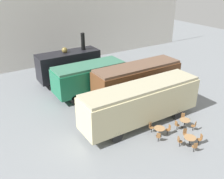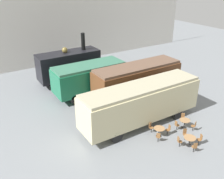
{
  "view_description": "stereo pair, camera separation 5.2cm",
  "coord_description": "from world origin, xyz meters",
  "px_view_note": "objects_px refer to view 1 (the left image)",
  "views": [
    {
      "loc": [
        -11.69,
        -17.21,
        11.74
      ],
      "look_at": [
        -0.23,
        1.0,
        1.6
      ],
      "focal_mm": 40.0,
      "sensor_mm": 36.0,
      "label": 1
    },
    {
      "loc": [
        -11.65,
        -17.24,
        11.74
      ],
      "look_at": [
        -0.23,
        1.0,
        1.6
      ],
      "focal_mm": 40.0,
      "sensor_mm": 36.0,
      "label": 2
    }
  ],
  "objects_px": {
    "passenger_coach_wooden": "(137,78)",
    "cafe_table_near": "(185,122)",
    "cafe_table_far": "(190,139)",
    "streamlined_locomotive": "(94,76)",
    "visitor_person": "(136,101)",
    "steam_locomotive": "(69,65)",
    "cafe_table_mid": "(159,130)",
    "passenger_coach_vintage": "(141,101)",
    "cafe_chair_0": "(183,117)"
  },
  "relations": [
    {
      "from": "passenger_coach_wooden",
      "to": "cafe_table_near",
      "type": "xyz_separation_m",
      "value": [
        -0.06,
        -6.6,
        -1.52
      ]
    },
    {
      "from": "cafe_table_near",
      "to": "cafe_table_far",
      "type": "relative_size",
      "value": 0.97
    },
    {
      "from": "streamlined_locomotive",
      "to": "cafe_table_near",
      "type": "xyz_separation_m",
      "value": [
        3.11,
        -9.79,
        -1.38
      ]
    },
    {
      "from": "streamlined_locomotive",
      "to": "visitor_person",
      "type": "relative_size",
      "value": 5.66
    },
    {
      "from": "steam_locomotive",
      "to": "cafe_table_mid",
      "type": "height_order",
      "value": "steam_locomotive"
    },
    {
      "from": "steam_locomotive",
      "to": "cafe_table_near",
      "type": "height_order",
      "value": "steam_locomotive"
    },
    {
      "from": "passenger_coach_vintage",
      "to": "visitor_person",
      "type": "distance_m",
      "value": 2.63
    },
    {
      "from": "visitor_person",
      "to": "cafe_chair_0",
      "type": "bearing_deg",
      "value": -63.43
    },
    {
      "from": "passenger_coach_wooden",
      "to": "cafe_chair_0",
      "type": "relative_size",
      "value": 10.58
    },
    {
      "from": "passenger_coach_wooden",
      "to": "visitor_person",
      "type": "bearing_deg",
      "value": -128.23
    },
    {
      "from": "streamlined_locomotive",
      "to": "cafe_table_far",
      "type": "bearing_deg",
      "value": -81.92
    },
    {
      "from": "cafe_table_mid",
      "to": "cafe_table_far",
      "type": "relative_size",
      "value": 0.96
    },
    {
      "from": "streamlined_locomotive",
      "to": "cafe_table_near",
      "type": "height_order",
      "value": "streamlined_locomotive"
    },
    {
      "from": "passenger_coach_vintage",
      "to": "cafe_table_far",
      "type": "xyz_separation_m",
      "value": [
        1.16,
        -4.42,
        -1.48
      ]
    },
    {
      "from": "streamlined_locomotive",
      "to": "passenger_coach_wooden",
      "type": "bearing_deg",
      "value": -45.19
    },
    {
      "from": "streamlined_locomotive",
      "to": "cafe_table_far",
      "type": "distance_m",
      "value": 11.85
    },
    {
      "from": "passenger_coach_wooden",
      "to": "cafe_table_near",
      "type": "height_order",
      "value": "passenger_coach_wooden"
    },
    {
      "from": "steam_locomotive",
      "to": "passenger_coach_vintage",
      "type": "distance_m",
      "value": 11.61
    },
    {
      "from": "steam_locomotive",
      "to": "cafe_table_near",
      "type": "distance_m",
      "value": 14.74
    },
    {
      "from": "cafe_table_mid",
      "to": "cafe_chair_0",
      "type": "height_order",
      "value": "cafe_chair_0"
    },
    {
      "from": "passenger_coach_vintage",
      "to": "cafe_chair_0",
      "type": "xyz_separation_m",
      "value": [
        3.11,
        -1.91,
        -1.55
      ]
    },
    {
      "from": "passenger_coach_wooden",
      "to": "visitor_person",
      "type": "height_order",
      "value": "passenger_coach_wooden"
    },
    {
      "from": "streamlined_locomotive",
      "to": "cafe_table_far",
      "type": "xyz_separation_m",
      "value": [
        1.66,
        -11.65,
        -1.39
      ]
    },
    {
      "from": "streamlined_locomotive",
      "to": "cafe_table_mid",
      "type": "distance_m",
      "value": 9.68
    },
    {
      "from": "cafe_table_far",
      "to": "visitor_person",
      "type": "xyz_separation_m",
      "value": [
        -0.04,
        6.49,
        0.29
      ]
    },
    {
      "from": "cafe_table_mid",
      "to": "cafe_chair_0",
      "type": "xyz_separation_m",
      "value": [
        3.06,
        0.42,
        -0.07
      ]
    },
    {
      "from": "cafe_chair_0",
      "to": "visitor_person",
      "type": "distance_m",
      "value": 4.46
    },
    {
      "from": "passenger_coach_vintage",
      "to": "passenger_coach_wooden",
      "type": "bearing_deg",
      "value": 56.49
    },
    {
      "from": "cafe_table_near",
      "to": "visitor_person",
      "type": "xyz_separation_m",
      "value": [
        -1.5,
        4.62,
        0.28
      ]
    },
    {
      "from": "passenger_coach_vintage",
      "to": "visitor_person",
      "type": "relative_size",
      "value": 6.69
    },
    {
      "from": "passenger_coach_wooden",
      "to": "visitor_person",
      "type": "distance_m",
      "value": 2.81
    },
    {
      "from": "passenger_coach_wooden",
      "to": "cafe_table_mid",
      "type": "relative_size",
      "value": 10.69
    },
    {
      "from": "cafe_chair_0",
      "to": "steam_locomotive",
      "type": "bearing_deg",
      "value": -123.66
    },
    {
      "from": "cafe_table_near",
      "to": "visitor_person",
      "type": "height_order",
      "value": "visitor_person"
    },
    {
      "from": "cafe_table_near",
      "to": "steam_locomotive",
      "type": "bearing_deg",
      "value": 106.36
    },
    {
      "from": "cafe_table_near",
      "to": "cafe_table_mid",
      "type": "relative_size",
      "value": 1.01
    },
    {
      "from": "passenger_coach_wooden",
      "to": "cafe_table_near",
      "type": "relative_size",
      "value": 10.6
    },
    {
      "from": "passenger_coach_wooden",
      "to": "cafe_chair_0",
      "type": "height_order",
      "value": "passenger_coach_wooden"
    },
    {
      "from": "cafe_table_mid",
      "to": "passenger_coach_vintage",
      "type": "bearing_deg",
      "value": 91.08
    },
    {
      "from": "visitor_person",
      "to": "steam_locomotive",
      "type": "bearing_deg",
      "value": 105.55
    },
    {
      "from": "passenger_coach_vintage",
      "to": "cafe_table_mid",
      "type": "relative_size",
      "value": 12.41
    },
    {
      "from": "passenger_coach_wooden",
      "to": "cafe_table_near",
      "type": "bearing_deg",
      "value": -90.49
    },
    {
      "from": "cafe_table_far",
      "to": "streamlined_locomotive",
      "type": "bearing_deg",
      "value": 98.08
    },
    {
      "from": "steam_locomotive",
      "to": "streamlined_locomotive",
      "type": "distance_m",
      "value": 4.4
    },
    {
      "from": "passenger_coach_wooden",
      "to": "cafe_table_mid",
      "type": "xyz_separation_m",
      "value": [
        -2.63,
        -6.38,
        -1.52
      ]
    },
    {
      "from": "cafe_table_mid",
      "to": "visitor_person",
      "type": "xyz_separation_m",
      "value": [
        1.07,
        4.4,
        0.28
      ]
    },
    {
      "from": "cafe_table_far",
      "to": "visitor_person",
      "type": "relative_size",
      "value": 0.56
    },
    {
      "from": "cafe_chair_0",
      "to": "passenger_coach_wooden",
      "type": "bearing_deg",
      "value": -138.48
    },
    {
      "from": "cafe_table_mid",
      "to": "visitor_person",
      "type": "bearing_deg",
      "value": 76.28
    },
    {
      "from": "cafe_table_mid",
      "to": "cafe_chair_0",
      "type": "relative_size",
      "value": 0.99
    }
  ]
}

